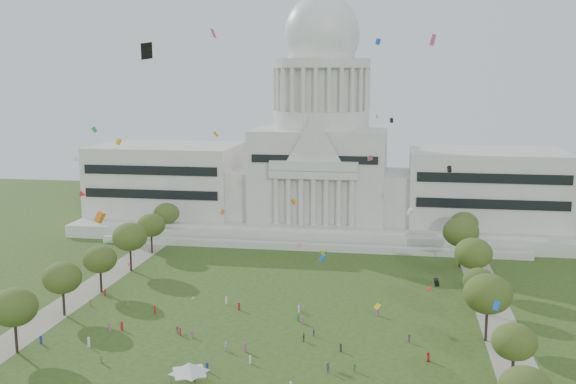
# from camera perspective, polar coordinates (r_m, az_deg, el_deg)

# --- Properties ---
(ground) EXTENTS (400.00, 400.00, 0.00)m
(ground) POSITION_cam_1_polar(r_m,az_deg,el_deg) (127.22, -3.42, -14.16)
(ground) COLOR #324A19
(ground) RESTS_ON ground
(capitol) EXTENTS (160.00, 64.50, 91.30)m
(capitol) POSITION_cam_1_polar(r_m,az_deg,el_deg) (230.33, 2.79, 2.41)
(capitol) COLOR beige
(capitol) RESTS_ON ground
(path_left) EXTENTS (8.00, 160.00, 0.04)m
(path_left) POSITION_cam_1_polar(r_m,az_deg,el_deg) (169.44, -17.29, -8.42)
(path_left) COLOR gray
(path_left) RESTS_ON ground
(path_right) EXTENTS (8.00, 160.00, 0.04)m
(path_right) POSITION_cam_1_polar(r_m,az_deg,el_deg) (153.85, 17.25, -10.28)
(path_right) COLOR gray
(path_right) RESTS_ON ground
(row_tree_l_1) EXTENTS (8.86, 8.86, 12.59)m
(row_tree_l_1) POSITION_cam_1_polar(r_m,az_deg,el_deg) (137.62, -22.19, -9.02)
(row_tree_l_1) COLOR black
(row_tree_l_1) RESTS_ON ground
(row_tree_r_1) EXTENTS (7.58, 7.58, 10.78)m
(row_tree_r_1) POSITION_cam_1_polar(r_m,az_deg,el_deg) (121.54, 18.61, -11.94)
(row_tree_r_1) COLOR black
(row_tree_r_1) RESTS_ON ground
(row_tree_l_2) EXTENTS (8.42, 8.42, 11.97)m
(row_tree_l_2) POSITION_cam_1_polar(r_m,az_deg,el_deg) (154.92, -18.56, -6.91)
(row_tree_l_2) COLOR black
(row_tree_l_2) RESTS_ON ground
(row_tree_r_2) EXTENTS (9.55, 9.55, 13.58)m
(row_tree_r_2) POSITION_cam_1_polar(r_m,az_deg,el_deg) (138.47, 16.56, -8.27)
(row_tree_r_2) COLOR black
(row_tree_r_2) RESTS_ON ground
(row_tree_l_3) EXTENTS (8.12, 8.12, 11.55)m
(row_tree_l_3) POSITION_cam_1_polar(r_m,az_deg,el_deg) (168.84, -15.64, -5.50)
(row_tree_l_3) COLOR black
(row_tree_l_3) RESTS_ON ground
(row_tree_r_3) EXTENTS (7.01, 7.01, 9.98)m
(row_tree_r_3) POSITION_cam_1_polar(r_m,az_deg,el_deg) (155.42, 15.84, -7.26)
(row_tree_r_3) COLOR black
(row_tree_r_3) RESTS_ON ground
(row_tree_l_4) EXTENTS (9.29, 9.29, 13.21)m
(row_tree_l_4) POSITION_cam_1_polar(r_m,az_deg,el_deg) (184.93, -13.24, -3.71)
(row_tree_l_4) COLOR black
(row_tree_l_4) RESTS_ON ground
(row_tree_r_4) EXTENTS (9.19, 9.19, 13.06)m
(row_tree_r_4) POSITION_cam_1_polar(r_m,az_deg,el_deg) (169.77, 15.43, -5.03)
(row_tree_r_4) COLOR black
(row_tree_r_4) RESTS_ON ground
(row_tree_l_5) EXTENTS (8.33, 8.33, 11.85)m
(row_tree_l_5) POSITION_cam_1_polar(r_m,az_deg,el_deg) (202.37, -11.52, -2.78)
(row_tree_l_5) COLOR black
(row_tree_l_5) RESTS_ON ground
(row_tree_r_5) EXTENTS (9.82, 9.82, 13.96)m
(row_tree_r_5) POSITION_cam_1_polar(r_m,az_deg,el_deg) (188.98, 14.43, -3.30)
(row_tree_r_5) COLOR black
(row_tree_r_5) RESTS_ON ground
(row_tree_l_6) EXTENTS (8.19, 8.19, 11.64)m
(row_tree_l_6) POSITION_cam_1_polar(r_m,az_deg,el_deg) (219.59, -10.24, -1.80)
(row_tree_l_6) COLOR black
(row_tree_l_6) RESTS_ON ground
(row_tree_r_6) EXTENTS (8.42, 8.42, 11.97)m
(row_tree_r_6) POSITION_cam_1_polar(r_m,az_deg,el_deg) (206.96, 14.68, -2.60)
(row_tree_r_6) COLOR black
(row_tree_r_6) RESTS_ON ground
(event_tent) EXTENTS (9.49, 9.49, 4.01)m
(event_tent) POSITION_cam_1_polar(r_m,az_deg,el_deg) (118.52, -8.37, -14.47)
(event_tent) COLOR #4C4C4C
(event_tent) RESTS_ON ground
(person_0) EXTENTS (1.04, 1.04, 1.82)m
(person_0) POSITION_cam_1_polar(r_m,az_deg,el_deg) (129.45, 11.78, -13.48)
(person_0) COLOR #B21E1E
(person_0) RESTS_ON ground
(person_2) EXTENTS (0.95, 0.71, 1.76)m
(person_2) POSITION_cam_1_polar(r_m,az_deg,el_deg) (136.97, 10.25, -12.12)
(person_2) COLOR #994C8C
(person_2) RESTS_ON ground
(person_3) EXTENTS (1.37, 1.40, 2.00)m
(person_3) POSITION_cam_1_polar(r_m,az_deg,el_deg) (122.67, 3.37, -14.59)
(person_3) COLOR #4C4C51
(person_3) RESTS_ON ground
(person_4) EXTENTS (0.70, 1.12, 1.80)m
(person_4) POSITION_cam_1_polar(r_m,az_deg,el_deg) (135.63, 1.34, -12.18)
(person_4) COLOR #4C4C51
(person_4) RESTS_ON ground
(person_5) EXTENTS (1.36, 1.84, 1.85)m
(person_5) POSITION_cam_1_polar(r_m,az_deg,el_deg) (131.88, -5.31, -12.86)
(person_5) COLOR silver
(person_5) RESTS_ON ground
(person_7) EXTENTS (0.82, 0.83, 1.85)m
(person_7) POSITION_cam_1_polar(r_m,az_deg,el_deg) (119.63, -7.92, -15.37)
(person_7) COLOR olive
(person_7) RESTS_ON ground
(person_8) EXTENTS (0.81, 0.64, 1.45)m
(person_8) POSITION_cam_1_polar(r_m,az_deg,el_deg) (141.45, -9.35, -11.44)
(person_8) COLOR #994C8C
(person_8) RESTS_ON ground
(person_9) EXTENTS (0.99, 1.16, 1.60)m
(person_9) POSITION_cam_1_polar(r_m,az_deg,el_deg) (123.51, 5.68, -14.55)
(person_9) COLOR #33723F
(person_9) RESTS_ON ground
(person_10) EXTENTS (0.49, 0.84, 1.40)m
(person_10) POSITION_cam_1_polar(r_m,az_deg,el_deg) (138.34, 2.20, -11.82)
(person_10) COLOR navy
(person_10) RESTS_ON ground
(distant_crowd) EXTENTS (65.15, 36.88, 1.95)m
(distant_crowd) POSITION_cam_1_polar(r_m,az_deg,el_deg) (143.88, -7.42, -10.97)
(distant_crowd) COLOR navy
(distant_crowd) RESTS_ON ground
(kite_swarm) EXTENTS (86.23, 96.04, 58.82)m
(kite_swarm) POSITION_cam_1_polar(r_m,az_deg,el_deg) (127.24, -1.11, 0.74)
(kite_swarm) COLOR black
(kite_swarm) RESTS_ON ground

